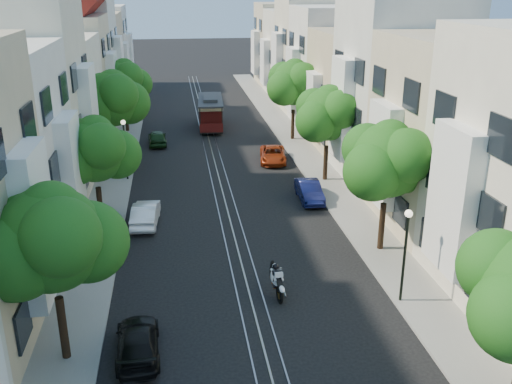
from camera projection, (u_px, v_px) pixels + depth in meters
name	position (u px, v px, depth m)	size (l,w,h in m)	color
ground	(212.00, 153.00, 45.88)	(200.00, 200.00, 0.00)	black
sidewalk_east	(300.00, 149.00, 46.84)	(2.50, 80.00, 0.12)	gray
sidewalk_west	(120.00, 156.00, 44.88)	(2.50, 80.00, 0.12)	gray
rail_left	(206.00, 153.00, 45.80)	(0.06, 80.00, 0.02)	gray
rail_slot	(212.00, 153.00, 45.88)	(0.06, 80.00, 0.02)	gray
rail_right	(219.00, 152.00, 45.95)	(0.06, 80.00, 0.02)	gray
lane_line	(212.00, 153.00, 45.88)	(0.08, 80.00, 0.01)	tan
townhouses_east	(359.00, 85.00, 45.61)	(7.75, 72.00, 12.00)	beige
townhouses_west	(52.00, 94.00, 42.43)	(7.75, 72.00, 11.76)	silver
tree_e_b	(388.00, 162.00, 27.56)	(4.93, 4.08, 6.68)	black
tree_e_c	(329.00, 115.00, 37.82)	(4.84, 3.99, 6.52)	black
tree_e_d	(294.00, 84.00, 47.94)	(5.01, 4.16, 6.85)	black
tree_w_a	(53.00, 242.00, 19.11)	(4.93, 4.08, 6.68)	black
tree_w_b	(96.00, 152.00, 30.37)	(4.72, 3.87, 6.27)	black
tree_w_c	(113.00, 100.00, 40.35)	(5.13, 4.28, 7.09)	black
tree_w_d	(124.00, 82.00, 50.72)	(4.84, 3.99, 6.52)	black
lamp_east	(406.00, 242.00, 23.47)	(0.32, 0.32, 4.16)	black
lamp_west	(125.00, 141.00, 38.47)	(0.32, 0.32, 4.16)	black
sportbike_rider	(276.00, 279.00, 24.81)	(0.55, 2.18, 1.50)	black
cable_car	(211.00, 110.00, 53.39)	(2.60, 7.22, 2.73)	black
parked_car_e_mid	(309.00, 191.00, 35.71)	(1.29, 3.71, 1.22)	#0D1242
parked_car_e_far	(273.00, 155.00, 43.39)	(1.90, 4.13, 1.15)	maroon
parked_car_w_near	(138.00, 342.00, 20.83)	(1.56, 3.84, 1.11)	black
parked_car_w_mid	(146.00, 213.00, 32.17)	(1.35, 3.88, 1.28)	white
parked_car_w_far	(157.00, 138.00, 47.90)	(1.47, 3.65, 1.24)	black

